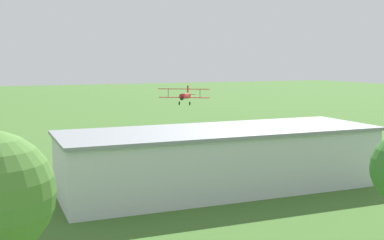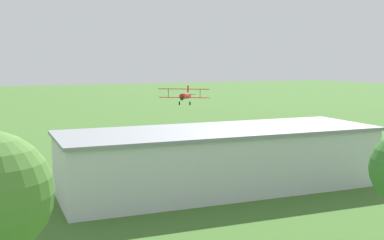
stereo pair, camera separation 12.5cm
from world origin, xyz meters
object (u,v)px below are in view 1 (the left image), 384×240
object	(u,v)px
person_near_hangar_door	(287,148)
person_by_parked_cars	(295,153)
car_grey	(33,177)
hangar	(221,159)
biplane	(185,95)
person_beside_truck	(70,170)

from	to	relation	value
person_near_hangar_door	person_by_parked_cars	bearing A→B (deg)	71.75
person_near_hangar_door	car_grey	bearing A→B (deg)	6.80
hangar	person_near_hangar_door	distance (m)	23.38
biplane	person_near_hangar_door	distance (m)	22.86
biplane	person_by_parked_cars	distance (m)	25.92
biplane	person_by_parked_cars	bearing A→B (deg)	105.13
car_grey	person_near_hangar_door	bearing A→B (deg)	-173.20
hangar	person_beside_truck	distance (m)	18.80
biplane	car_grey	bearing A→B (deg)	40.74
car_grey	person_by_parked_cars	bearing A→B (deg)	-179.00
person_by_parked_cars	person_beside_truck	bearing A→B (deg)	-3.80
biplane	person_beside_truck	size ratio (longest dim) A/B	5.60
biplane	car_grey	world-z (taller)	biplane
person_near_hangar_door	person_beside_truck	distance (m)	32.06
car_grey	person_near_hangar_door	xyz separation A→B (m)	(-36.54, -4.36, -0.03)
car_grey	person_by_parked_cars	distance (m)	35.31
hangar	person_near_hangar_door	bearing A→B (deg)	-141.97
biplane	person_by_parked_cars	world-z (taller)	biplane
hangar	person_beside_truck	world-z (taller)	hangar
person_by_parked_cars	person_near_hangar_door	bearing A→B (deg)	-108.25
car_grey	person_by_parked_cars	world-z (taller)	car_grey
biplane	person_near_hangar_door	size ratio (longest dim) A/B	5.11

